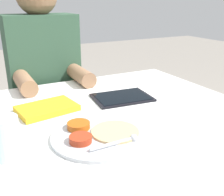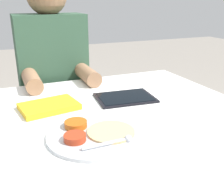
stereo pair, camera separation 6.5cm
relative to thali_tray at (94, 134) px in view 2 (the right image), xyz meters
The scene contains 6 objects.
dining_table 0.43m from the thali_tray, 55.25° to the left, with size 0.99×0.80×0.75m.
thali_tray is the anchor object (origin of this frame).
red_notebook 0.26m from the thali_tray, 107.38° to the left, with size 0.21×0.16×0.02m.
tablet_device 0.32m from the thali_tray, 48.45° to the left, with size 0.23×0.18×0.01m.
person_diner 0.73m from the thali_tray, 88.20° to the left, with size 0.34×0.41×1.23m.
drinking_glass 0.24m from the thali_tray, behind, with size 0.07×0.07×0.10m.
Camera 2 is at (-0.32, -0.78, 1.11)m, focal length 42.00 mm.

